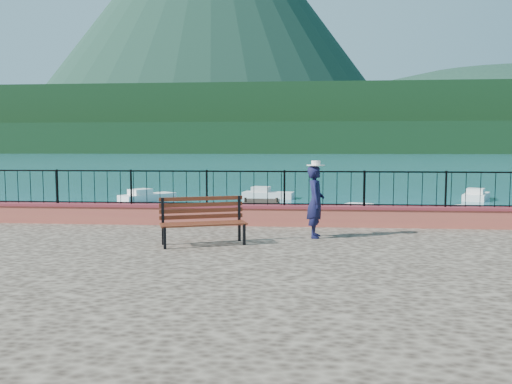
% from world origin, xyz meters
% --- Properties ---
extents(ground, '(2000.00, 2000.00, 0.00)m').
position_xyz_m(ground, '(0.00, 0.00, 0.00)').
color(ground, '#19596B').
rests_on(ground, ground).
extents(parapet, '(28.00, 0.46, 0.58)m').
position_xyz_m(parapet, '(0.00, 3.70, 1.49)').
color(parapet, '#A1403A').
rests_on(parapet, promenade).
extents(railing, '(27.00, 0.05, 0.95)m').
position_xyz_m(railing, '(0.00, 3.70, 2.25)').
color(railing, black).
rests_on(railing, parapet).
extents(dock, '(2.00, 16.00, 0.30)m').
position_xyz_m(dock, '(-2.00, 12.00, 0.15)').
color(dock, '#2D231C').
rests_on(dock, ground).
extents(far_forest, '(900.00, 60.00, 18.00)m').
position_xyz_m(far_forest, '(0.00, 300.00, 9.00)').
color(far_forest, black).
rests_on(far_forest, ground).
extents(foothills, '(900.00, 120.00, 44.00)m').
position_xyz_m(foothills, '(0.00, 360.00, 22.00)').
color(foothills, black).
rests_on(foothills, ground).
extents(volcano, '(560.00, 560.00, 380.00)m').
position_xyz_m(volcano, '(-120.00, 700.00, 190.00)').
color(volcano, '#142D23').
rests_on(volcano, ground).
extents(companion_hill, '(448.00, 384.00, 180.00)m').
position_xyz_m(companion_hill, '(220.00, 560.00, 0.00)').
color(companion_hill, '#142D23').
rests_on(companion_hill, ground).
extents(park_bench, '(2.03, 1.23, 1.07)m').
position_xyz_m(park_bench, '(-2.06, 0.80, 1.52)').
color(park_bench, black).
rests_on(park_bench, promenade).
extents(person, '(0.46, 0.66, 1.76)m').
position_xyz_m(person, '(0.50, 1.92, 2.08)').
color(person, black).
rests_on(person, promenade).
extents(hat, '(0.44, 0.44, 0.12)m').
position_xyz_m(hat, '(0.50, 1.92, 3.02)').
color(hat, silver).
rests_on(hat, person).
extents(boat_0, '(4.37, 1.85, 0.80)m').
position_xyz_m(boat_0, '(-4.83, 8.89, 0.40)').
color(boat_0, silver).
rests_on(boat_0, ground).
extents(boat_1, '(3.57, 2.60, 0.80)m').
position_xyz_m(boat_1, '(3.39, 13.11, 0.40)').
color(boat_1, silver).
rests_on(boat_1, ground).
extents(boat_2, '(4.12, 3.55, 0.80)m').
position_xyz_m(boat_2, '(7.85, 13.08, 0.40)').
color(boat_2, silver).
rests_on(boat_2, ground).
extents(boat_3, '(3.28, 3.72, 0.80)m').
position_xyz_m(boat_3, '(-9.58, 21.13, 0.40)').
color(boat_3, white).
rests_on(boat_3, ground).
extents(boat_4, '(3.52, 1.80, 0.80)m').
position_xyz_m(boat_4, '(-1.89, 23.20, 0.40)').
color(boat_4, silver).
rests_on(boat_4, ground).
extents(boat_5, '(2.60, 3.47, 0.80)m').
position_xyz_m(boat_5, '(11.77, 23.37, 0.40)').
color(boat_5, silver).
rests_on(boat_5, ground).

